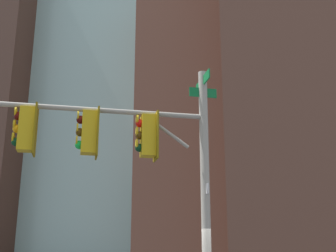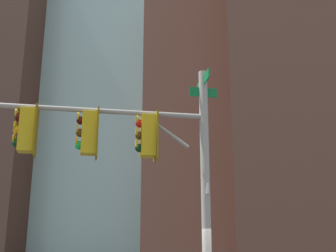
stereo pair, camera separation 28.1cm
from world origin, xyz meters
name	(u,v)px [view 2 (the right image)]	position (x,y,z in m)	size (l,w,h in m)	color
signal_pole_assembly	(131,152)	(-2.01, -0.58, 4.22)	(5.01, 2.39, 6.39)	#9E998C
building_brick_midblock	(234,121)	(-0.72, 37.33, 16.11)	(16.36, 18.93, 32.21)	brown
building_glass_tower	(135,39)	(-15.47, 48.52, 33.30)	(32.98, 22.62, 66.60)	#9EC6C1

